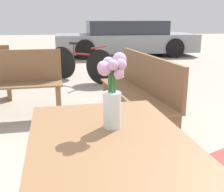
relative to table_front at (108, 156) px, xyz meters
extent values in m
cube|color=brown|center=(0.00, 0.00, 0.09)|extent=(0.80, 1.05, 0.03)
cylinder|color=brown|center=(-0.33, 0.41, -0.27)|extent=(0.05, 0.05, 0.69)
cylinder|color=brown|center=(0.25, 0.46, -0.27)|extent=(0.05, 0.05, 0.69)
cylinder|color=silver|center=(0.03, 0.09, 0.19)|extent=(0.09, 0.09, 0.18)
cylinder|color=silver|center=(0.03, 0.09, 0.16)|extent=(0.08, 0.08, 0.10)
cylinder|color=#337038|center=(0.04, 0.09, 0.26)|extent=(0.01, 0.01, 0.28)
sphere|color=#CC99C6|center=(0.07, 0.09, 0.41)|extent=(0.05, 0.05, 0.05)
cylinder|color=#337038|center=(0.05, 0.11, 0.26)|extent=(0.01, 0.01, 0.30)
sphere|color=#CC99C6|center=(0.07, 0.12, 0.43)|extent=(0.07, 0.07, 0.07)
cylinder|color=#337038|center=(0.02, 0.11, 0.26)|extent=(0.01, 0.01, 0.29)
sphere|color=#CC99C6|center=(0.02, 0.13, 0.42)|extent=(0.05, 0.05, 0.05)
cylinder|color=#337038|center=(0.01, 0.10, 0.25)|extent=(0.01, 0.01, 0.27)
sphere|color=#CC99C6|center=(-0.01, 0.11, 0.40)|extent=(0.06, 0.06, 0.06)
cylinder|color=#337038|center=(0.02, 0.09, 0.24)|extent=(0.01, 0.01, 0.26)
sphere|color=#CC99C6|center=(-0.01, 0.09, 0.39)|extent=(0.07, 0.07, 0.07)
cylinder|color=#337038|center=(0.03, 0.09, 0.26)|extent=(0.01, 0.01, 0.29)
sphere|color=#CC99C6|center=(0.03, 0.06, 0.42)|extent=(0.05, 0.05, 0.05)
cylinder|color=#337038|center=(0.04, 0.09, 0.24)|extent=(0.01, 0.01, 0.25)
sphere|color=#CC99C6|center=(0.06, 0.07, 0.37)|extent=(0.05, 0.05, 0.05)
cube|color=brown|center=(-0.40, 2.32, -0.40)|extent=(0.09, 0.33, 0.43)
cube|color=brown|center=(-1.23, 3.24, -0.40)|extent=(0.13, 0.33, 0.43)
cube|color=brown|center=(0.46, 1.72, -0.18)|extent=(0.61, 1.59, 0.02)
cube|color=brown|center=(0.62, 1.75, 0.03)|extent=(0.29, 1.54, 0.40)
cube|color=brown|center=(0.58, 1.01, -0.40)|extent=(0.33, 0.11, 0.43)
cube|color=brown|center=(0.34, 2.43, -0.40)|extent=(0.33, 0.11, 0.43)
cylinder|color=black|center=(-0.47, 4.67, -0.29)|extent=(0.53, 0.44, 0.66)
cylinder|color=black|center=(0.27, 4.07, -0.29)|extent=(0.53, 0.44, 0.66)
cube|color=maroon|center=(-0.10, 4.37, -0.07)|extent=(0.69, 0.57, 0.03)
cylinder|color=maroon|center=(-0.23, 4.48, 0.03)|extent=(0.02, 0.02, 0.20)
cube|color=black|center=(-0.23, 4.48, 0.13)|extent=(0.16, 0.15, 0.04)
cube|color=maroon|center=(0.24, 4.10, 0.08)|extent=(0.31, 0.37, 0.02)
cube|color=gray|center=(1.43, 8.19, -0.19)|extent=(4.61, 1.84, 0.56)
cube|color=#2D333D|center=(1.43, 8.19, 0.30)|extent=(2.56, 1.62, 0.42)
cylinder|color=black|center=(0.05, 7.34, -0.32)|extent=(0.61, 0.21, 0.60)
cylinder|color=black|center=(-0.01, 8.91, -0.32)|extent=(0.61, 0.21, 0.60)
cylinder|color=black|center=(2.87, 7.46, -0.32)|extent=(0.61, 0.21, 0.60)
cylinder|color=black|center=(2.80, 9.03, -0.32)|extent=(0.61, 0.21, 0.60)
camera|label=1|loc=(-0.12, -1.18, 0.62)|focal=45.00mm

